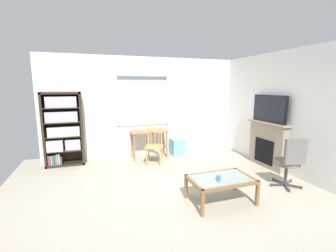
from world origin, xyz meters
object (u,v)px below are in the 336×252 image
fireplace (267,144)px  sippy_cup (219,178)px  coffee_table (221,181)px  tv (269,109)px  desk_under_window (149,135)px  office_chair (290,160)px  plastic_drawer_unit (177,146)px  wooden_chair (154,146)px  bookshelf (63,128)px

fireplace → sippy_cup: fireplace is taller
coffee_table → sippy_cup: size_ratio=11.72×
tv → fireplace: bearing=0.0°
desk_under_window → office_chair: 3.43m
plastic_drawer_unit → wooden_chair: bearing=-145.8°
wooden_chair → sippy_cup: (0.44, -2.35, 0.00)m
fireplace → coffee_table: size_ratio=1.12×
wooden_chair → desk_under_window: bearing=90.5°
bookshelf → coffee_table: size_ratio=1.72×
wooden_chair → fireplace: (2.54, -1.09, 0.09)m
coffee_table → sippy_cup: (-0.10, -0.08, 0.10)m
wooden_chair → coffee_table: bearing=-76.7°
desk_under_window → tv: size_ratio=0.97×
plastic_drawer_unit → coffee_table: size_ratio=0.43×
wooden_chair → fireplace: size_ratio=0.76×
bookshelf → sippy_cup: 3.97m
coffee_table → sippy_cup: 0.16m
office_chair → sippy_cup: 1.64m
fireplace → tv: 0.87m
plastic_drawer_unit → sippy_cup: 2.96m
fireplace → wooden_chair: bearing=156.7°
bookshelf → wooden_chair: (2.15, -0.62, -0.48)m
plastic_drawer_unit → fireplace: (1.71, -1.66, 0.33)m
fireplace → coffee_table: (-2.01, -1.18, -0.18)m
desk_under_window → coffee_table: (0.54, -2.79, -0.26)m
fireplace → sippy_cup: 2.45m
desk_under_window → office_chair: bearing=-52.8°
office_chair → sippy_cup: size_ratio=11.11×
desk_under_window → plastic_drawer_unit: (0.84, 0.05, -0.40)m
wooden_chair → plastic_drawer_unit: 1.04m
tv → coffee_table: size_ratio=0.98×
office_chair → coffee_table: office_chair is taller
plastic_drawer_unit → coffee_table: (-0.30, -2.84, 0.14)m
fireplace → tv: tv is taller
plastic_drawer_unit → coffee_table: plastic_drawer_unit is taller
wooden_chair → tv: bearing=-23.4°
bookshelf → coffee_table: (2.68, -2.89, -0.58)m
desk_under_window → wooden_chair: bearing=-89.5°
fireplace → plastic_drawer_unit: bearing=135.8°
desk_under_window → tv: tv is taller
desk_under_window → plastic_drawer_unit: 0.93m
sippy_cup → desk_under_window: bearing=98.8°
bookshelf → sippy_cup: size_ratio=20.10×
desk_under_window → fireplace: size_ratio=0.84×
bookshelf → plastic_drawer_unit: (2.98, -0.06, -0.72)m
desk_under_window → tv: 3.10m
tv → coffee_table: (-1.99, -1.18, -1.05)m
coffee_table → wooden_chair: bearing=103.3°
plastic_drawer_unit → fireplace: size_ratio=0.38×
coffee_table → desk_under_window: bearing=101.0°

